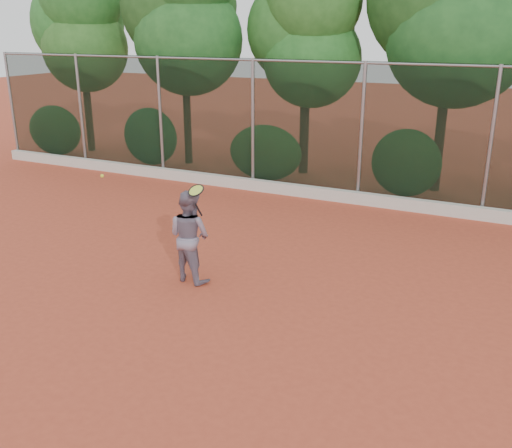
% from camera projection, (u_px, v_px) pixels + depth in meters
% --- Properties ---
extents(ground, '(80.00, 80.00, 0.00)m').
position_uv_depth(ground, '(228.00, 320.00, 8.75)').
color(ground, '#BA462C').
rests_on(ground, ground).
extents(concrete_curb, '(24.00, 0.20, 0.30)m').
position_uv_depth(concrete_curb, '(356.00, 198.00, 14.50)').
color(concrete_curb, beige).
rests_on(concrete_curb, ground).
extents(tennis_player, '(0.89, 0.75, 1.64)m').
position_uv_depth(tennis_player, '(190.00, 236.00, 9.90)').
color(tennis_player, slate).
rests_on(tennis_player, ground).
extents(chainlink_fence, '(24.09, 0.09, 3.50)m').
position_uv_depth(chainlink_fence, '(362.00, 130.00, 14.09)').
color(chainlink_fence, black).
rests_on(chainlink_fence, ground).
extents(foliage_backdrop, '(23.70, 3.63, 7.55)m').
position_uv_depth(foliage_backdrop, '(368.00, 21.00, 15.17)').
color(foliage_backdrop, '#45311A').
rests_on(foliage_backdrop, ground).
extents(tennis_racket, '(0.32, 0.30, 0.57)m').
position_uv_depth(tennis_racket, '(196.00, 193.00, 9.36)').
color(tennis_racket, black).
rests_on(tennis_racket, ground).
extents(tennis_ball_in_flight, '(0.07, 0.07, 0.07)m').
position_uv_depth(tennis_ball_in_flight, '(102.00, 176.00, 10.40)').
color(tennis_ball_in_flight, yellow).
rests_on(tennis_ball_in_flight, ground).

